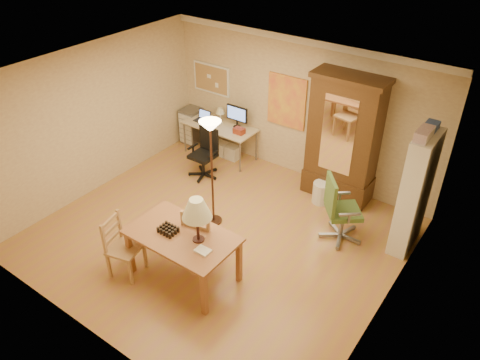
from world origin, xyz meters
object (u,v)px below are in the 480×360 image
Objects in this scene: office_chair_green at (339,223)px; armoire at (342,147)px; dining_table at (187,228)px; computer_desk at (222,137)px; office_chair_black at (204,164)px; bookshelf at (415,194)px.

office_chair_green is 1.45m from armoire.
dining_table is 3.33m from armoire.
computer_desk is 0.87m from office_chair_black.
dining_table reaches higher than computer_desk.
dining_table reaches higher than office_chair_green.
computer_desk is 4.19m from bookshelf.
computer_desk reaches higher than office_chair_black.
office_chair_black is 2.69m from armoire.
office_chair_black is 3.99m from bookshelf.
dining_table is 0.67× the size of armoire.
dining_table is 2.57m from office_chair_green.
office_chair_black is (0.20, -0.83, -0.16)m from computer_desk.
bookshelf is at bearing 48.34° from dining_table.
dining_table is 3.44m from bookshelf.
office_chair_green reaches higher than office_chair_black.
office_chair_black is 0.86× the size of office_chair_green.
armoire is (2.42, 0.92, 0.75)m from office_chair_black.
dining_table is 1.01× the size of computer_desk.
office_chair_black is at bearing 125.10° from dining_table.
office_chair_black is at bearing -176.28° from bookshelf.
bookshelf reaches higher than office_chair_green.
dining_table is 1.58× the size of office_chair_black.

